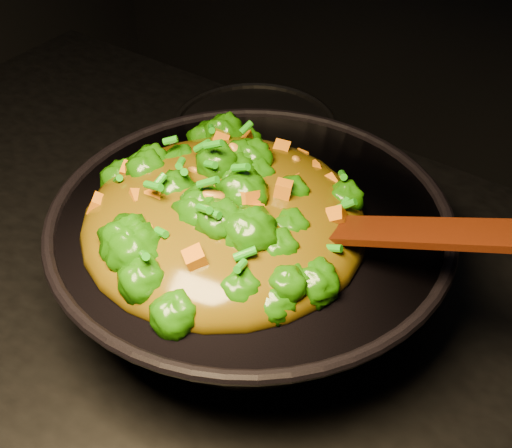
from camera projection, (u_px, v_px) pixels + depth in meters
The scene contains 4 objects.
wok at pixel (251, 259), 0.76m from camera, with size 0.40×0.40×0.11m, color black, non-canonical shape.
stir_fry at pixel (223, 189), 0.68m from camera, with size 0.29×0.29×0.10m, color #1A5706, non-canonical shape.
spatula at pixel (374, 231), 0.64m from camera, with size 0.26×0.04×0.01m, color #3D1506.
back_pot at pixel (254, 161), 0.90m from camera, with size 0.20×0.20×0.11m, color black.
Camera 1 is at (0.40, -0.36, 1.48)m, focal length 50.00 mm.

